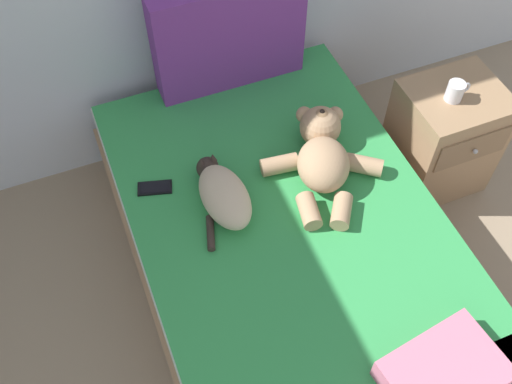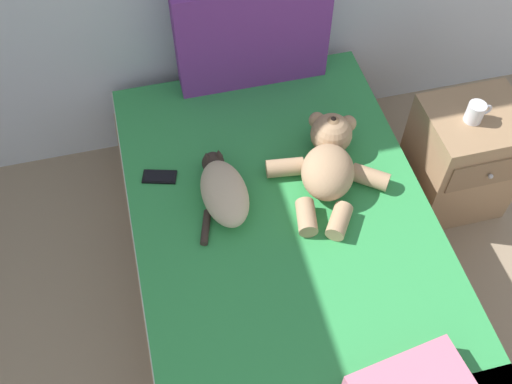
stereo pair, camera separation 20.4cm
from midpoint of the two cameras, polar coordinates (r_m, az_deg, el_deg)
name	(u,v)px [view 2 (the right image)]	position (r m, az deg, el deg)	size (l,w,h in m)	color
bed	(287,265)	(2.67, 5.17, -7.17)	(1.30, 2.10, 0.51)	#9E7A56
patterned_cushion	(252,33)	(2.86, 1.71, 14.92)	(0.72, 0.15, 0.55)	#72338C
cat	(223,190)	(2.48, -0.82, 0.04)	(0.25, 0.43, 0.15)	#C6B293
teddy_bear	(329,162)	(2.58, 9.23, 2.74)	(0.52, 0.62, 0.20)	tan
cell_phone	(160,177)	(2.62, -7.06, 1.34)	(0.16, 0.11, 0.01)	black
nightstand	(461,159)	(3.14, 20.88, 2.88)	(0.46, 0.43, 0.62)	#9E7A56
mug	(476,112)	(2.86, 22.28, 6.99)	(0.12, 0.08, 0.09)	silver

